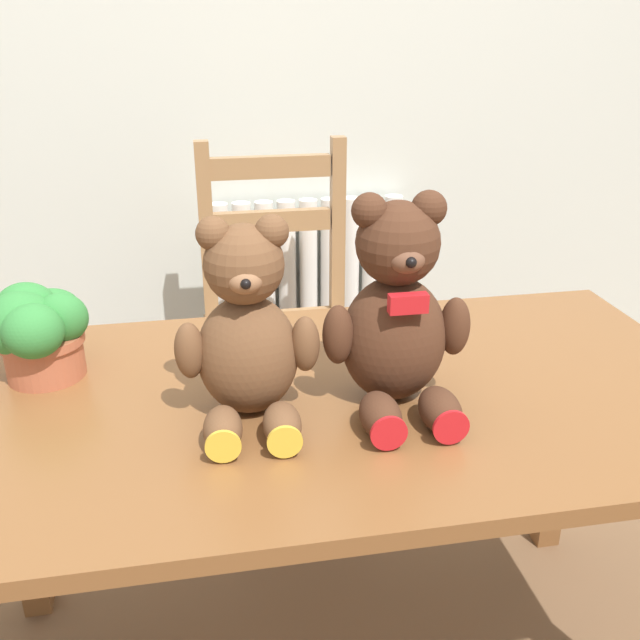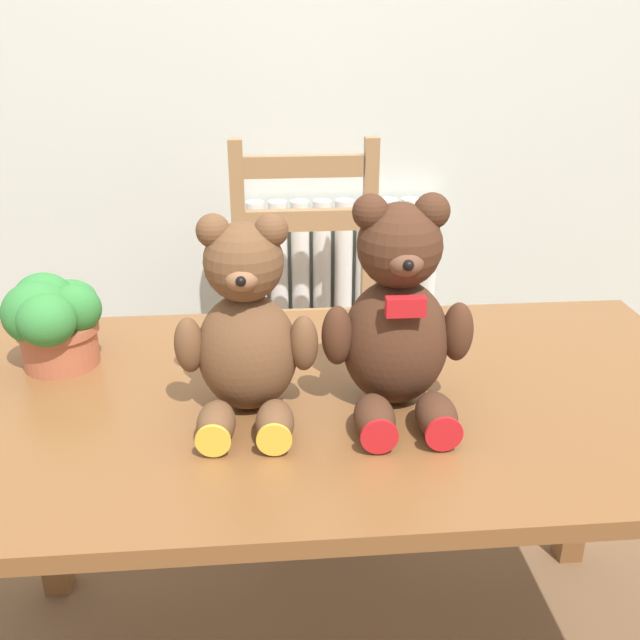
{
  "view_description": "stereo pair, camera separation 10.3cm",
  "coord_description": "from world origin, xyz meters",
  "views": [
    {
      "loc": [
        -0.23,
        -0.69,
        1.31
      ],
      "look_at": [
        -0.03,
        0.34,
        0.85
      ],
      "focal_mm": 40.0,
      "sensor_mm": 36.0,
      "label": 1
    },
    {
      "loc": [
        -0.12,
        -0.71,
        1.31
      ],
      "look_at": [
        -0.03,
        0.34,
        0.85
      ],
      "focal_mm": 40.0,
      "sensor_mm": 36.0,
      "label": 2
    }
  ],
  "objects": [
    {
      "name": "wall_back",
      "position": [
        0.0,
        1.6,
        1.3
      ],
      "size": [
        8.0,
        0.04,
        2.6
      ],
      "primitive_type": "cube",
      "color": "silver",
      "rests_on": "ground_plane"
    },
    {
      "name": "radiator",
      "position": [
        0.15,
        1.53,
        0.34
      ],
      "size": [
        0.65,
        0.1,
        0.75
      ],
      "color": "white",
      "rests_on": "ground_plane"
    },
    {
      "name": "dining_table",
      "position": [
        0.0,
        0.37,
        0.6
      ],
      "size": [
        1.4,
        0.75,
        0.7
      ],
      "color": "brown",
      "rests_on": "ground_plane"
    },
    {
      "name": "wooden_chair_behind",
      "position": [
        0.0,
        1.16,
        0.49
      ],
      "size": [
        0.42,
        0.38,
        0.99
      ],
      "rotation": [
        0.0,
        0.0,
        3.14
      ],
      "color": "#997047",
      "rests_on": "ground_plane"
    },
    {
      "name": "teddy_bear_left",
      "position": [
        -0.15,
        0.33,
        0.84
      ],
      "size": [
        0.23,
        0.23,
        0.33
      ],
      "rotation": [
        0.0,
        0.0,
        3.09
      ],
      "color": "brown",
      "rests_on": "dining_table"
    },
    {
      "name": "teddy_bear_right",
      "position": [
        0.09,
        0.33,
        0.85
      ],
      "size": [
        0.25,
        0.24,
        0.36
      ],
      "rotation": [
        0.0,
        0.0,
        3.13
      ],
      "color": "#472819",
      "rests_on": "dining_table"
    },
    {
      "name": "potted_plant",
      "position": [
        -0.51,
        0.52,
        0.8
      ],
      "size": [
        0.18,
        0.2,
        0.17
      ],
      "color": "#B25B3D",
      "rests_on": "dining_table"
    }
  ]
}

